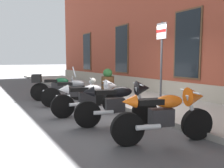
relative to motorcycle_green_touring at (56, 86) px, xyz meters
The scene contains 10 objects.
ground_plane 2.93m from the motorcycle_green_touring, 24.23° to the left, with size 140.00×140.00×0.00m, color #4C4C4F.
sidewalk 3.76m from the motorcycle_green_touring, 45.26° to the left, with size 31.89×2.94×0.13m, color gray.
lane_stripe 3.36m from the motorcycle_green_touring, 37.50° to the right, with size 31.89×0.12×0.01m, color silver.
motorcycle_green_touring is the anchor object (origin of this frame).
motorcycle_grey_naked 1.42m from the motorcycle_green_touring, ahead, with size 0.91×2.02×0.94m.
motorcycle_white_sport 2.76m from the motorcycle_green_touring, ahead, with size 0.62×2.07×0.98m.
motorcycle_black_sport 3.99m from the motorcycle_green_touring, ahead, with size 0.80×1.95×1.04m.
motorcycle_orange_sport 5.38m from the motorcycle_green_touring, ahead, with size 0.83×1.94×1.03m.
parking_sign 4.24m from the motorcycle_green_touring, 28.16° to the left, with size 0.36×0.07×2.45m.
barrel_planter 2.27m from the motorcycle_green_touring, 90.37° to the left, with size 0.58×0.58×1.03m.
Camera 1 is at (5.68, -3.75, 1.54)m, focal length 36.09 mm.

